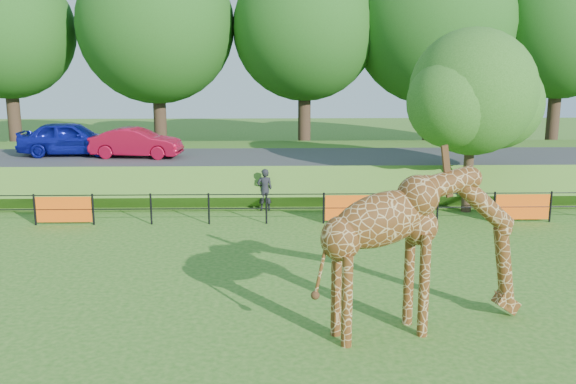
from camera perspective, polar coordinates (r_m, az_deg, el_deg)
name	(u,v)px	position (r m, az deg, el deg)	size (l,w,h in m)	color
ground	(263,315)	(14.88, -2.20, -10.87)	(90.00, 90.00, 0.00)	#286018
giraffe	(424,250)	(13.87, 12.00, -5.09)	(4.95, 0.91, 3.54)	#552F11
perimeter_fence	(266,208)	(22.32, -1.94, -1.46)	(28.07, 0.10, 1.10)	black
embankment	(268,168)	(29.64, -1.81, 2.17)	(40.00, 9.00, 1.30)	#286018
road	(267,158)	(28.04, -1.84, 3.06)	(40.00, 5.00, 0.12)	#2F2F31
car_blue	(70,138)	(29.86, -18.77, 4.55)	(1.77, 4.41, 1.50)	#161EB4
car_red	(136,143)	(28.46, -13.33, 4.29)	(1.35, 3.86, 1.27)	#B80D2D
visitor	(265,190)	(24.11, -2.08, 0.20)	(0.59, 0.39, 1.61)	black
tree_east	(475,97)	(24.50, 16.29, 8.12)	(5.40, 4.71, 6.76)	#312316
bg_tree_line	(303,27)	(35.75, 1.32, 14.42)	(37.30, 8.80, 11.82)	#312316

